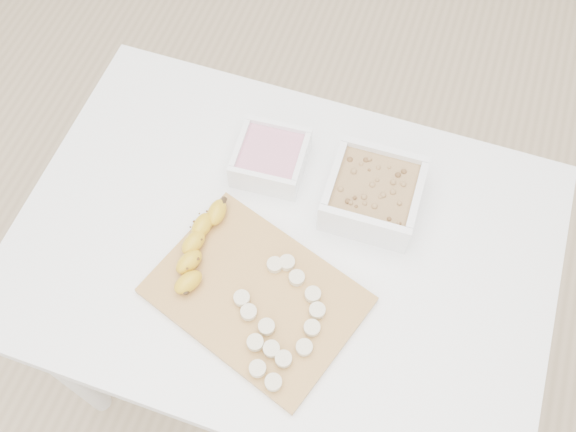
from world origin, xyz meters
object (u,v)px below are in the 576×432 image
(table, at_px, (283,265))
(bowl_yogurt, at_px, (271,158))
(cutting_board, at_px, (256,295))
(bowl_granola, at_px, (373,193))
(banana, at_px, (199,248))

(table, height_order, bowl_yogurt, bowl_yogurt)
(cutting_board, bearing_deg, bowl_granola, 60.10)
(bowl_granola, height_order, cutting_board, bowl_granola)
(banana, bearing_deg, cutting_board, -9.36)
(cutting_board, height_order, banana, banana)
(table, distance_m, banana, 0.20)
(table, relative_size, bowl_granola, 5.75)
(bowl_granola, bearing_deg, banana, -142.72)
(bowl_yogurt, relative_size, bowl_granola, 0.82)
(table, relative_size, banana, 5.24)
(bowl_granola, height_order, banana, bowl_granola)
(banana, bearing_deg, bowl_granola, 47.13)
(table, xyz_separation_m, bowl_granola, (0.13, 0.14, 0.14))
(banana, bearing_deg, table, 36.48)
(bowl_granola, bearing_deg, bowl_yogurt, 174.96)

